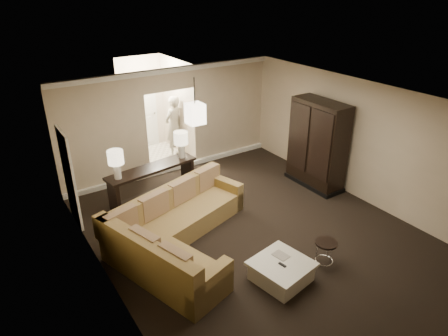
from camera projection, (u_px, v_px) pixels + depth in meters
ground at (264, 240)px, 8.08m from camera, size 8.00×8.00×0.00m
wall_back at (171, 121)px, 10.49m from camera, size 6.00×0.04×2.80m
wall_left at (111, 229)px, 5.99m from camera, size 0.04×8.00×2.80m
wall_right at (371, 145)px, 8.97m from camera, size 0.04×8.00×2.80m
ceiling at (271, 106)px, 6.88m from camera, size 6.00×8.00×0.02m
crown_molding at (169, 70)px, 9.88m from camera, size 6.00×0.10×0.12m
baseboard at (175, 168)px, 11.03m from camera, size 6.00×0.10×0.12m
side_door at (69, 178)px, 8.27m from camera, size 0.05×0.90×2.10m
foyer at (151, 112)px, 11.55m from camera, size 1.44×2.02×2.80m
sectional_sofa at (177, 231)px, 7.72m from camera, size 3.34×3.24×0.95m
coffee_table at (281, 271)px, 6.95m from camera, size 1.07×1.07×0.39m
console_table at (153, 180)px, 9.36m from camera, size 2.26×0.81×0.85m
armoire at (317, 146)px, 9.84m from camera, size 0.65×1.53×2.19m
drink_table at (326, 249)px, 7.25m from camera, size 0.40×0.40×0.50m
table_lamp_left at (116, 160)px, 8.51m from camera, size 0.34×0.34×0.65m
table_lamp_right at (181, 141)px, 9.53m from camera, size 0.34×0.34×0.65m
pendant_light at (195, 114)px, 9.28m from camera, size 0.38×0.38×1.09m
person at (173, 123)px, 11.50m from camera, size 0.86×0.73×2.02m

